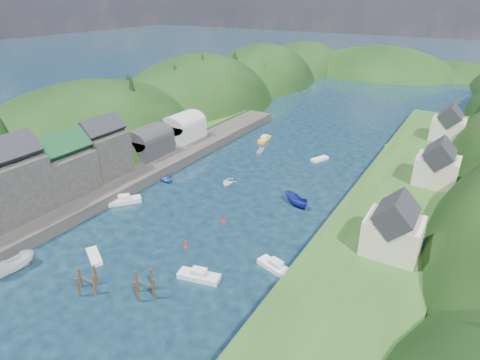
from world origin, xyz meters
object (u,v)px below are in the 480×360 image
Objects in this scene: piling_cluster_far at (145,287)px; piling_cluster_near at (87,283)px; channel_buoy_far at (223,219)px; channel_buoy_near at (186,244)px.

piling_cluster_near is at bearing -155.98° from piling_cluster_far.
piling_cluster_far reaches higher than channel_buoy_far.
channel_buoy_near is (4.57, 13.74, -0.65)m from piling_cluster_near.
piling_cluster_near is at bearing -103.45° from channel_buoy_far.
channel_buoy_near and channel_buoy_far have the same top height.
channel_buoy_far is at bearing 76.55° from piling_cluster_near.
channel_buoy_far is at bearing 84.64° from channel_buoy_near.
channel_buoy_far is at bearing 94.23° from piling_cluster_far.
piling_cluster_near is 23.21m from channel_buoy_far.
piling_cluster_near reaches higher than channel_buoy_far.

